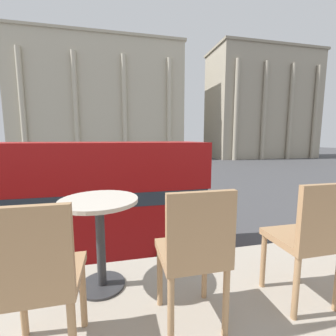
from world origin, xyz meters
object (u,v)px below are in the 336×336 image
(traffic_light_near, at_px, (73,179))
(pedestrian_blue, at_px, (91,171))
(plaza_building_right, at_px, (261,106))
(traffic_light_mid, at_px, (171,161))
(cafe_chair_1, at_px, (194,250))
(car_silver, at_px, (166,165))
(double_decker_bus, at_px, (44,200))
(cafe_chair_0, at_px, (37,277))
(cafe_chair_2, at_px, (309,236))
(cafe_dining_table, at_px, (100,223))
(plaza_building_left, at_px, (103,104))
(pedestrian_grey, at_px, (121,162))

(traffic_light_near, xyz_separation_m, pedestrian_blue, (-0.21, 11.24, -1.17))
(plaza_building_right, distance_m, traffic_light_mid, 41.02)
(traffic_light_near, bearing_deg, cafe_chair_1, -76.47)
(plaza_building_right, xyz_separation_m, car_silver, (-26.58, -16.81, -11.33))
(double_decker_bus, distance_m, cafe_chair_0, 7.44)
(cafe_chair_0, distance_m, pedestrian_blue, 24.26)
(traffic_light_near, bearing_deg, cafe_chair_2, -72.88)
(cafe_chair_1, distance_m, car_silver, 30.70)
(traffic_light_near, height_order, traffic_light_mid, traffic_light_mid)
(double_decker_bus, distance_m, cafe_dining_table, 6.95)
(cafe_chair_1, height_order, plaza_building_right, plaza_building_right)
(cafe_chair_0, distance_m, traffic_light_mid, 19.61)
(cafe_chair_2, relative_size, plaza_building_left, 0.03)
(traffic_light_near, bearing_deg, cafe_chair_0, -80.21)
(pedestrian_grey, bearing_deg, traffic_light_near, 176.18)
(plaza_building_left, bearing_deg, cafe_chair_1, -86.42)
(cafe_chair_0, relative_size, cafe_chair_2, 1.00)
(cafe_chair_0, xyz_separation_m, cafe_chair_2, (1.70, 0.09, 0.00))
(cafe_dining_table, relative_size, plaza_building_left, 0.02)
(cafe_chair_1, distance_m, plaza_building_right, 57.68)
(car_silver, xyz_separation_m, pedestrian_grey, (-6.14, 2.91, 0.26))
(cafe_chair_1, height_order, traffic_light_near, cafe_chair_1)
(plaza_building_left, relative_size, traffic_light_mid, 9.09)
(pedestrian_blue, bearing_deg, plaza_building_left, 146.91)
(plaza_building_left, bearing_deg, cafe_chair_2, -85.48)
(cafe_chair_2, xyz_separation_m, traffic_light_mid, (3.53, 18.76, -1.42))
(cafe_chair_1, distance_m, pedestrian_grey, 32.92)
(double_decker_bus, relative_size, plaza_building_right, 0.45)
(cafe_chair_2, bearing_deg, pedestrian_blue, 107.57)
(plaza_building_right, distance_m, car_silver, 33.43)
(double_decker_bus, distance_m, car_silver, 24.79)
(cafe_dining_table, height_order, cafe_chair_1, cafe_chair_1)
(cafe_chair_2, xyz_separation_m, traffic_light_near, (-3.89, 12.64, -1.69))
(cafe_chair_0, xyz_separation_m, pedestrian_blue, (-2.41, 23.97, -2.86))
(double_decker_bus, height_order, cafe_chair_2, double_decker_bus)
(pedestrian_grey, bearing_deg, cafe_dining_table, -176.14)
(traffic_light_mid, height_order, car_silver, traffic_light_mid)
(cafe_chair_2, bearing_deg, plaza_building_right, 63.38)
(plaza_building_left, distance_m, traffic_light_mid, 35.03)
(pedestrian_blue, bearing_deg, car_silver, 89.14)
(cafe_dining_table, relative_size, car_silver, 0.17)
(plaza_building_right, height_order, pedestrian_grey, plaza_building_right)
(cafe_dining_table, relative_size, cafe_chair_1, 0.80)
(cafe_chair_1, bearing_deg, pedestrian_blue, 92.12)
(cafe_chair_2, relative_size, traffic_light_mid, 0.25)
(cafe_chair_2, distance_m, pedestrian_grey, 32.91)
(cafe_chair_0, distance_m, plaza_building_right, 58.23)
(cafe_chair_1, distance_m, plaza_building_left, 52.34)
(double_decker_bus, relative_size, pedestrian_blue, 6.48)
(cafe_chair_1, xyz_separation_m, traffic_light_mid, (4.37, 18.78, -1.42))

